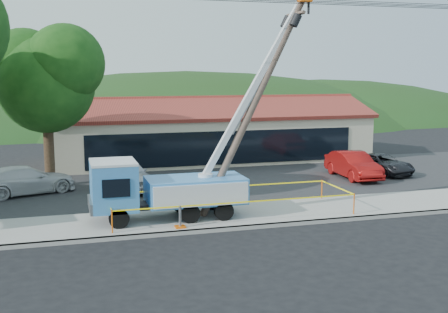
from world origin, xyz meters
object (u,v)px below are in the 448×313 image
car_dark (381,175)px  leaning_pole (258,96)px  car_white (26,196)px  car_red (353,179)px  car_silver (126,191)px  utility_truck (165,185)px

car_dark → leaning_pole: bearing=-159.9°
leaning_pole → car_dark: (10.71, 7.02, -5.37)m
leaning_pole → car_white: (-10.21, 7.05, -5.37)m
car_red → car_white: car_red is taller
car_silver → utility_truck: bearing=-101.6°
utility_truck → car_silver: bearing=97.9°
leaning_pole → car_white: leaning_pole is taller
car_red → car_white: 18.56m
leaning_pole → car_white: size_ratio=1.90×
leaning_pole → car_silver: leaning_pole is taller
car_white → car_dark: size_ratio=1.15×
utility_truck → leaning_pole: utility_truck is taller
car_silver → leaning_pole: bearing=-72.6°
car_white → car_dark: 20.91m
car_red → utility_truck: bearing=-151.4°
car_red → car_white: bearing=179.6°
utility_truck → car_dark: 16.50m
car_silver → car_white: bearing=157.7°
utility_truck → leaning_pole: size_ratio=1.01×
leaning_pole → car_dark: 13.88m
leaning_pole → car_red: leaning_pole is taller
car_red → car_dark: bearing=18.7°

